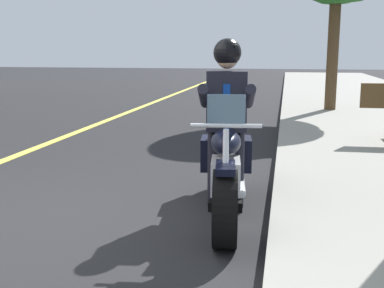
# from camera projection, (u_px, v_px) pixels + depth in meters

# --- Properties ---
(ground_plane) EXTENTS (80.00, 80.00, 0.00)m
(ground_plane) POSITION_uv_depth(u_px,v_px,m) (51.00, 228.00, 4.49)
(ground_plane) COLOR black
(motorcycle_main) EXTENTS (2.22, 0.76, 1.26)m
(motorcycle_main) POSITION_uv_depth(u_px,v_px,m) (226.00, 170.00, 4.80)
(motorcycle_main) COLOR black
(motorcycle_main) RESTS_ON ground_plane
(rider_main) EXTENTS (0.67, 0.60, 1.74)m
(rider_main) POSITION_uv_depth(u_px,v_px,m) (227.00, 109.00, 4.88)
(rider_main) COLOR black
(rider_main) RESTS_ON ground_plane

